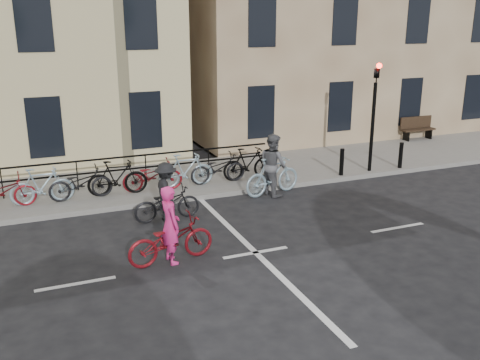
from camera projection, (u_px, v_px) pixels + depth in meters
name	position (u px, v px, depth m)	size (l,w,h in m)	color
ground	(256.00, 253.00, 12.31)	(120.00, 120.00, 0.00)	black
sidewalk	(55.00, 194.00, 16.15)	(46.00, 4.00, 0.15)	slate
traffic_light	(374.00, 104.00, 17.68)	(0.18, 0.30, 3.90)	black
bollard_east	(342.00, 162.00, 17.71)	(0.14, 0.14, 0.90)	black
bollard_west	(401.00, 155.00, 18.58)	(0.14, 0.14, 0.90)	black
bench	(417.00, 127.00, 22.94)	(1.60, 0.41, 0.97)	black
parked_bikes	(98.00, 180.00, 15.56)	(11.45, 1.23, 1.05)	black
cyclist_pink	(171.00, 236.00, 11.70)	(2.04, 0.92, 1.76)	maroon
cyclist_grey	(273.00, 170.00, 16.15)	(2.02, 1.04, 1.89)	#95B3C3
cyclist_dark	(167.00, 198.00, 14.13)	(1.80, 1.05, 1.59)	black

